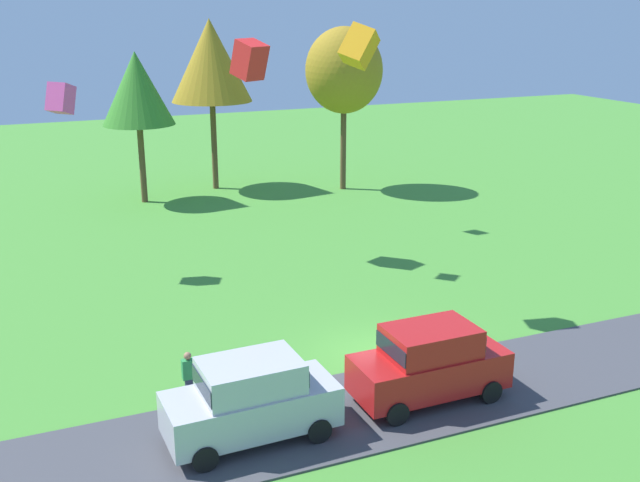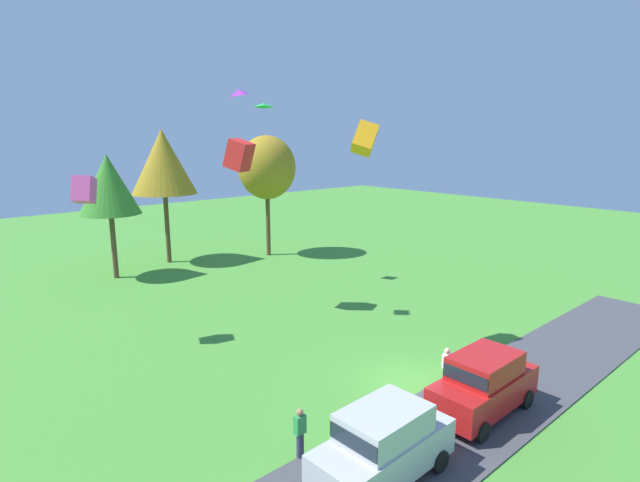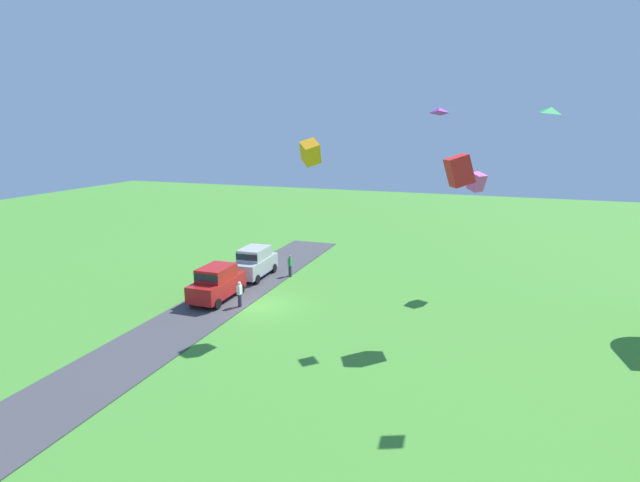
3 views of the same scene
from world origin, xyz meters
TOP-DOWN VIEW (x-y plane):
  - ground_plane at (0.00, 0.00)m, footprint 120.00×120.00m
  - pavement_strip at (0.00, -2.92)m, footprint 36.00×4.40m
  - car_suv_near_entrance at (-5.40, -3.18)m, footprint 4.65×2.15m
  - car_suv_by_flagpole at (0.07, -3.17)m, footprint 4.61×2.08m
  - person_watching_sky at (0.74, -1.13)m, footprint 0.36×0.24m
  - person_on_lawn at (-6.50, -0.73)m, footprint 0.36×0.24m
  - tree_lone_near at (-3.34, 23.94)m, footprint 4.16×4.16m
  - tree_far_right at (1.51, 25.70)m, footprint 4.98×4.98m
  - tree_center_back at (8.98, 22.39)m, footprint 4.76×4.76m
  - kite_diamond_trailing_tail at (4.01, 15.65)m, footprint 1.26×1.19m
  - kite_box_high_right at (-8.33, 12.43)m, footprint 1.38×1.39m
  - kite_diamond_high_left at (-1.16, 10.51)m, footprint 0.86×0.82m
  - kite_box_near_flag at (1.01, 3.82)m, footprint 1.70×1.36m
  - kite_box_over_trees at (-0.41, 11.79)m, footprint 1.62×1.83m

SIDE VIEW (x-z plane):
  - ground_plane at x=0.00m, z-range 0.00..0.00m
  - pavement_strip at x=0.00m, z-range 0.00..0.06m
  - person_watching_sky at x=0.74m, z-range 0.02..1.73m
  - person_on_lawn at x=-6.50m, z-range 0.02..1.73m
  - car_suv_near_entrance at x=-5.40m, z-range 0.16..2.44m
  - car_suv_by_flagpole at x=0.07m, z-range 0.16..2.44m
  - tree_lone_near at x=-3.34m, z-range 2.27..11.05m
  - tree_center_back at x=8.98m, z-range 2.38..12.43m
  - kite_box_high_right at x=-8.33m, z-range 6.89..8.27m
  - tree_far_right at x=1.51m, z-range 2.74..13.25m
  - kite_box_over_trees at x=-0.41m, z-range 8.05..9.86m
  - kite_box_near_flag at x=1.01m, z-range 9.01..10.69m
  - kite_diamond_trailing_tail at x=4.01m, z-range 11.74..12.10m
  - kite_diamond_high_left at x=-1.16m, z-range 11.89..12.34m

